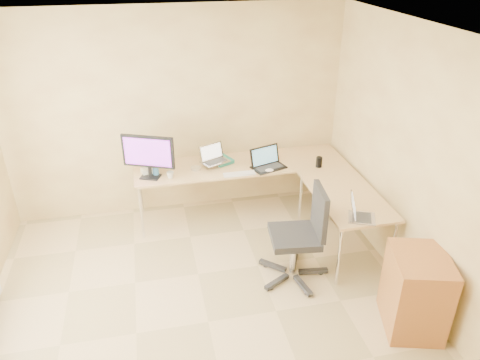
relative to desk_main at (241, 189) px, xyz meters
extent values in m
plane|color=tan|center=(-0.72, -1.85, -0.36)|extent=(4.50, 4.50, 0.00)
plane|color=white|center=(-0.72, -1.85, 2.24)|extent=(4.50, 4.50, 0.00)
plane|color=beige|center=(-0.72, 0.40, 0.93)|extent=(4.50, 0.00, 4.50)
plane|color=beige|center=(1.38, -1.85, 0.93)|extent=(0.00, 4.50, 4.50)
cube|color=tan|center=(0.00, 0.00, 0.00)|extent=(2.65, 0.70, 0.73)
cube|color=tan|center=(0.98, -1.00, 0.00)|extent=(0.70, 1.30, 0.73)
cube|color=black|center=(-1.13, -0.14, 0.63)|extent=(0.65, 0.43, 0.53)
cube|color=#1F725C|center=(-0.23, 0.11, 0.39)|extent=(0.32, 0.36, 0.05)
cube|color=#A6A6A6|center=(-0.33, 0.01, 0.52)|extent=(0.40, 0.36, 0.21)
cube|color=black|center=(0.31, -0.20, 0.49)|extent=(0.47, 0.40, 0.25)
cube|color=silver|center=(-0.08, -0.30, 0.37)|extent=(0.38, 0.11, 0.02)
ellipsoid|color=white|center=(0.29, -0.30, 0.38)|extent=(0.12, 0.10, 0.04)
imported|color=silver|center=(-0.90, -0.21, 0.41)|extent=(0.11, 0.11, 0.08)
cylinder|color=silver|center=(-0.58, -0.05, 0.38)|extent=(0.13, 0.13, 0.03)
cylinder|color=#4184BD|center=(-1.06, -0.11, 0.49)|extent=(0.09, 0.09, 0.25)
cube|color=white|center=(-1.13, 0.03, 0.37)|extent=(0.22, 0.29, 0.01)
cube|color=silver|center=(-1.13, -0.02, 0.40)|extent=(0.22, 0.18, 0.07)
cylinder|color=silver|center=(-0.96, 0.20, 0.51)|extent=(0.24, 0.24, 0.28)
cylinder|color=black|center=(0.92, -0.30, 0.43)|extent=(0.08, 0.08, 0.13)
cube|color=#9898AF|center=(0.92, -1.51, 0.47)|extent=(0.38, 0.35, 0.21)
cube|color=black|center=(0.26, -1.37, 0.14)|extent=(0.71, 0.71, 1.06)
cube|color=olive|center=(1.13, -2.28, -0.01)|extent=(0.63, 0.71, 0.83)
camera|label=1|loc=(-1.12, -5.07, 2.86)|focal=34.30mm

